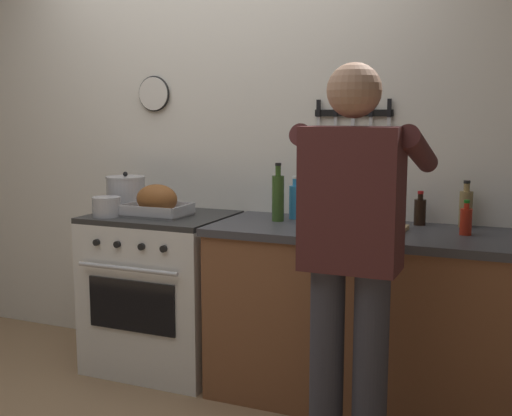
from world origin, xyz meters
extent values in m
cube|color=white|center=(0.00, 1.35, 1.30)|extent=(6.00, 0.10, 2.60)
cube|color=black|center=(0.81, 1.29, 1.47)|extent=(0.43, 0.02, 0.04)
cube|color=silver|center=(0.62, 1.28, 1.39)|extent=(0.02, 0.00, 0.13)
cube|color=black|center=(0.62, 1.28, 1.50)|extent=(0.02, 0.02, 0.09)
cube|color=silver|center=(0.71, 1.28, 1.39)|extent=(0.02, 0.00, 0.11)
cube|color=black|center=(0.71, 1.28, 1.50)|extent=(0.02, 0.02, 0.09)
cube|color=silver|center=(0.81, 1.28, 1.36)|extent=(0.02, 0.00, 0.18)
cube|color=black|center=(0.81, 1.28, 1.49)|extent=(0.02, 0.02, 0.09)
cube|color=silver|center=(0.91, 1.28, 1.36)|extent=(0.02, 0.00, 0.18)
cube|color=black|center=(0.91, 1.28, 1.49)|extent=(0.02, 0.02, 0.09)
cube|color=silver|center=(1.00, 1.28, 1.36)|extent=(0.02, 0.00, 0.19)
cube|color=black|center=(1.00, 1.28, 1.50)|extent=(0.02, 0.02, 0.09)
cylinder|color=white|center=(-0.43, 1.28, 1.59)|extent=(0.20, 0.02, 0.20)
torus|color=black|center=(-0.43, 1.28, 1.59)|extent=(0.21, 0.02, 0.21)
cube|color=brown|center=(1.20, 0.99, 0.43)|extent=(2.00, 0.62, 0.86)
cube|color=#3D3D42|center=(1.20, 0.99, 0.88)|extent=(2.03, 0.65, 0.04)
cube|color=white|center=(-0.22, 0.99, 0.43)|extent=(0.76, 0.62, 0.87)
cube|color=black|center=(-0.22, 0.67, 0.45)|extent=(0.53, 0.01, 0.28)
cube|color=#2D2D2D|center=(-0.22, 0.99, 0.89)|extent=(0.76, 0.62, 0.03)
cylinder|color=black|center=(-0.43, 0.67, 0.78)|extent=(0.04, 0.02, 0.04)
cylinder|color=black|center=(-0.30, 0.67, 0.78)|extent=(0.04, 0.02, 0.04)
cylinder|color=black|center=(-0.14, 0.67, 0.78)|extent=(0.04, 0.02, 0.04)
cylinder|color=black|center=(-0.01, 0.67, 0.78)|extent=(0.04, 0.02, 0.04)
cylinder|color=silver|center=(-0.22, 0.65, 0.66)|extent=(0.61, 0.02, 0.02)
cylinder|color=#383842|center=(0.98, 0.30, 0.43)|extent=(0.14, 0.14, 0.86)
cylinder|color=#383842|center=(1.16, 0.30, 0.43)|extent=(0.14, 0.14, 0.86)
cube|color=#4C2323|center=(1.07, 0.30, 1.14)|extent=(0.38, 0.22, 0.56)
sphere|color=#9E755B|center=(1.07, 0.30, 1.55)|extent=(0.21, 0.21, 0.21)
cylinder|color=#4C2323|center=(0.86, 0.55, 1.32)|extent=(0.09, 0.55, 0.22)
cylinder|color=#4C2323|center=(1.28, 0.55, 1.32)|extent=(0.09, 0.55, 0.22)
cube|color=#B7B7BC|center=(-0.21, 0.94, 0.91)|extent=(0.34, 0.25, 0.01)
cube|color=#B7B7BC|center=(-0.21, 0.81, 0.94)|extent=(0.34, 0.01, 0.05)
cube|color=#B7B7BC|center=(-0.21, 1.06, 0.94)|extent=(0.34, 0.01, 0.05)
cube|color=#B7B7BC|center=(-0.38, 0.94, 0.94)|extent=(0.01, 0.25, 0.05)
cube|color=#B7B7BC|center=(-0.04, 0.94, 0.94)|extent=(0.01, 0.25, 0.05)
ellipsoid|color=brown|center=(-0.21, 0.94, 0.99)|extent=(0.24, 0.17, 0.17)
cylinder|color=#B7B7BC|center=(-0.49, 1.04, 0.99)|extent=(0.22, 0.22, 0.19)
cylinder|color=#B2B2B7|center=(-0.49, 1.04, 1.10)|extent=(0.23, 0.23, 0.01)
sphere|color=black|center=(-0.49, 1.04, 1.12)|extent=(0.03, 0.03, 0.03)
cylinder|color=#B7B7BC|center=(-0.46, 0.81, 0.95)|extent=(0.16, 0.16, 0.11)
cube|color=tan|center=(0.98, 0.96, 0.91)|extent=(0.36, 0.24, 0.02)
cylinder|color=black|center=(1.19, 1.21, 0.97)|extent=(0.06, 0.06, 0.13)
cylinder|color=black|center=(1.19, 1.21, 1.05)|extent=(0.03, 0.03, 0.03)
cylinder|color=#B21919|center=(1.19, 1.21, 1.07)|extent=(0.03, 0.03, 0.01)
cylinder|color=#385623|center=(0.48, 1.04, 1.02)|extent=(0.06, 0.06, 0.24)
cylinder|color=#385623|center=(0.48, 1.04, 1.17)|extent=(0.03, 0.03, 0.05)
cylinder|color=black|center=(0.48, 1.04, 1.20)|extent=(0.03, 0.03, 0.01)
cylinder|color=red|center=(1.43, 1.02, 0.96)|extent=(0.06, 0.06, 0.12)
cylinder|color=red|center=(1.43, 1.02, 1.04)|extent=(0.03, 0.03, 0.03)
cylinder|color=#197219|center=(1.43, 1.02, 1.06)|extent=(0.03, 0.03, 0.01)
cylinder|color=#997F4C|center=(1.41, 1.23, 0.99)|extent=(0.07, 0.07, 0.18)
cylinder|color=#997F4C|center=(1.41, 1.23, 1.10)|extent=(0.03, 0.03, 0.04)
cylinder|color=black|center=(1.41, 1.23, 1.13)|extent=(0.03, 0.03, 0.01)
cylinder|color=#338CCC|center=(0.53, 1.15, 0.99)|extent=(0.07, 0.07, 0.18)
cylinder|color=#338CCC|center=(0.53, 1.15, 1.10)|extent=(0.03, 0.03, 0.04)
cylinder|color=white|center=(0.53, 1.15, 1.13)|extent=(0.03, 0.03, 0.01)
camera|label=1|loc=(1.69, -2.10, 1.47)|focal=44.92mm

